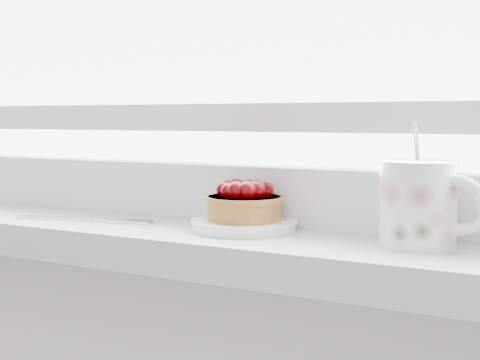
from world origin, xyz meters
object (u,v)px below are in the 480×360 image
Objects in this scene: raspberry_tart at (245,202)px; floral_mug at (421,202)px; saucer at (244,225)px; fork at (83,219)px.

floral_mug is (0.20, -0.00, 0.01)m from raspberry_tart.
floral_mug is (0.20, -0.00, 0.04)m from saucer.
fork is at bearing -170.94° from saucer.
raspberry_tart is 0.22m from fork.
saucer is at bearing 9.06° from fork.
raspberry_tart reaches higher than fork.
saucer is at bearing 179.54° from floral_mug.
floral_mug is 0.68× the size of fork.
saucer is 1.39× the size of raspberry_tart.
fork is (-0.42, -0.03, -0.04)m from floral_mug.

